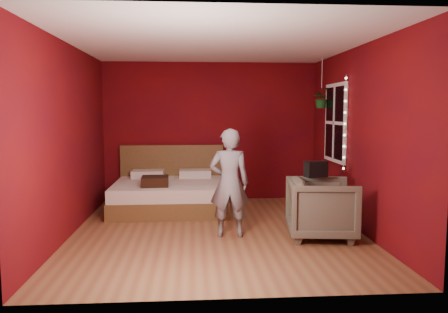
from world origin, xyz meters
The scene contains 10 objects.
floor centered at (0.00, 0.00, 0.00)m, with size 4.50×4.50×0.00m, color brown.
room_walls centered at (0.00, 0.00, 1.68)m, with size 4.04×4.54×2.62m.
window centered at (1.97, 0.90, 1.50)m, with size 0.05×0.97×1.27m.
fairy_lights centered at (1.94, 0.37, 1.50)m, with size 0.04×0.04×1.45m.
bed centered at (-0.73, 1.48, 0.27)m, with size 1.92×1.63×1.05m.
person centered at (0.15, -0.27, 0.73)m, with size 0.53×0.35×1.46m, color slate.
armchair centered at (1.38, -0.42, 0.40)m, with size 0.85×0.88×0.80m, color #6A6654.
handbag centered at (1.33, -0.25, 0.90)m, with size 0.30×0.15×0.21m, color black.
throw_pillow centered at (-0.95, 1.04, 0.56)m, with size 0.43×0.43×0.15m, color #331C11.
hanging_plant centered at (1.88, 1.40, 1.91)m, with size 0.40×0.38×0.86m.
Camera 1 is at (-0.33, -6.02, 1.70)m, focal length 35.00 mm.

